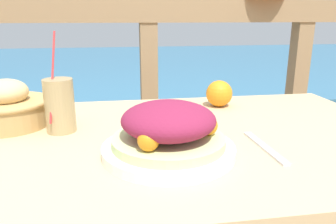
{
  "coord_description": "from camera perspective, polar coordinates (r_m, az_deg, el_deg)",
  "views": [
    {
      "loc": [
        -0.13,
        -0.72,
        1.02
      ],
      "look_at": [
        -0.02,
        -0.01,
        0.81
      ],
      "focal_mm": 35.0,
      "sensor_mm": 36.0,
      "label": 1
    }
  ],
  "objects": [
    {
      "name": "patio_table",
      "position": [
        0.82,
        1.42,
        -11.16
      ],
      "size": [
        1.13,
        0.7,
        0.75
      ],
      "color": "tan",
      "rests_on": "ground_plane"
    },
    {
      "name": "railing_fence",
      "position": [
        1.41,
        -3.32,
        5.04
      ],
      "size": [
        2.8,
        0.08,
        1.08
      ],
      "color": "#937551",
      "rests_on": "ground_plane"
    },
    {
      "name": "sea_backdrop",
      "position": [
        3.95,
        -6.83,
        5.03
      ],
      "size": [
        12.0,
        4.0,
        0.5
      ],
      "color": "teal",
      "rests_on": "ground_plane"
    },
    {
      "name": "salad_plate",
      "position": [
        0.66,
        0.1,
        -3.61
      ],
      "size": [
        0.27,
        0.27,
        0.11
      ],
      "color": "white",
      "rests_on": "patio_table"
    },
    {
      "name": "drink_glass",
      "position": [
        0.82,
        -18.35,
        1.1
      ],
      "size": [
        0.07,
        0.09,
        0.24
      ],
      "color": "tan",
      "rests_on": "patio_table"
    },
    {
      "name": "bread_basket",
      "position": [
        0.92,
        -26.15,
        0.71
      ],
      "size": [
        0.21,
        0.21,
        0.12
      ],
      "color": "tan",
      "rests_on": "patio_table"
    },
    {
      "name": "knife",
      "position": [
        0.73,
        16.49,
        -5.9
      ],
      "size": [
        0.02,
        0.18,
        0.0
      ],
      "color": "silver",
      "rests_on": "patio_table"
    },
    {
      "name": "orange_near_basket",
      "position": [
        1.03,
        8.91,
        3.2
      ],
      "size": [
        0.08,
        0.08,
        0.08
      ],
      "color": "orange",
      "rests_on": "patio_table"
    }
  ]
}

